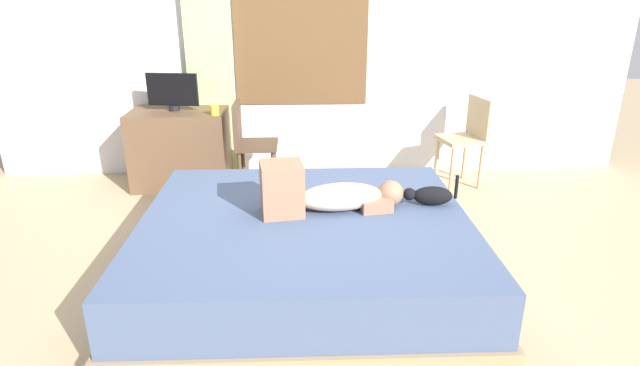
# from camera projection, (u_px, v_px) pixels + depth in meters

# --- Properties ---
(ground_plane) EXTENTS (16.00, 16.00, 0.00)m
(ground_plane) POSITION_uv_depth(u_px,v_px,m) (321.00, 289.00, 3.30)
(ground_plane) COLOR tan
(back_wall_with_window) EXTENTS (6.40, 0.14, 2.90)m
(back_wall_with_window) POSITION_uv_depth(u_px,v_px,m) (312.00, 29.00, 4.98)
(back_wall_with_window) COLOR silver
(back_wall_with_window) RESTS_ON ground
(bed) EXTENTS (2.12, 1.91, 0.46)m
(bed) POSITION_uv_depth(u_px,v_px,m) (306.00, 250.00, 3.32)
(bed) COLOR #997A56
(bed) RESTS_ON ground
(person_lying) EXTENTS (0.94, 0.38, 0.34)m
(person_lying) POSITION_uv_depth(u_px,v_px,m) (326.00, 194.00, 3.30)
(person_lying) COLOR #CCB299
(person_lying) RESTS_ON bed
(cat) EXTENTS (0.36, 0.13, 0.21)m
(cat) POSITION_uv_depth(u_px,v_px,m) (430.00, 195.00, 3.39)
(cat) COLOR black
(cat) RESTS_ON bed
(desk) EXTENTS (0.90, 0.56, 0.74)m
(desk) POSITION_uv_depth(u_px,v_px,m) (181.00, 148.00, 4.95)
(desk) COLOR brown
(desk) RESTS_ON ground
(tv_monitor) EXTENTS (0.48, 0.10, 0.35)m
(tv_monitor) POSITION_uv_depth(u_px,v_px,m) (173.00, 91.00, 4.75)
(tv_monitor) COLOR black
(tv_monitor) RESTS_ON desk
(cup) EXTENTS (0.08, 0.08, 0.09)m
(cup) POSITION_uv_depth(u_px,v_px,m) (215.00, 110.00, 4.63)
(cup) COLOR gold
(cup) RESTS_ON desk
(chair_by_desk) EXTENTS (0.38, 0.38, 0.86)m
(chair_by_desk) POSITION_uv_depth(u_px,v_px,m) (249.00, 140.00, 4.72)
(chair_by_desk) COLOR #4C3828
(chair_by_desk) RESTS_ON ground
(chair_spare) EXTENTS (0.45, 0.45, 0.86)m
(chair_spare) POSITION_uv_depth(u_px,v_px,m) (468.00, 134.00, 4.90)
(chair_spare) COLOR tan
(chair_spare) RESTS_ON ground
(curtain_left) EXTENTS (0.44, 0.06, 2.52)m
(curtain_left) POSITION_uv_depth(u_px,v_px,m) (209.00, 50.00, 4.90)
(curtain_left) COLOR #ADCC75
(curtain_left) RESTS_ON ground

